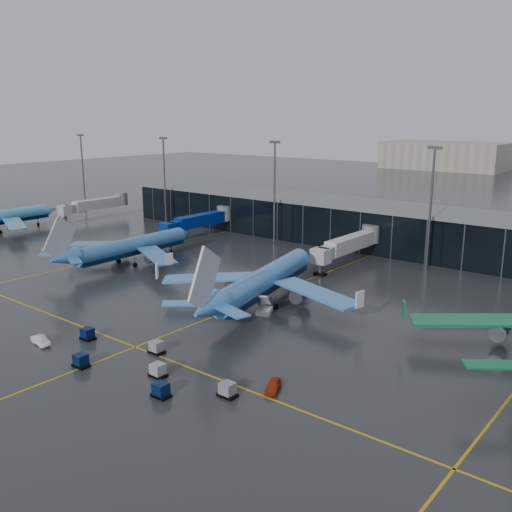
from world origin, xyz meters
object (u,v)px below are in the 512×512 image
Objects in this scene: airliner_arkefly at (132,236)px; airliner_klm_near at (265,266)px; service_van_white at (41,341)px; mobile_airstair at (264,309)px; service_van_red at (273,386)px; baggage_carts at (142,364)px.

airliner_arkefly is 39.50m from airliner_klm_near.
service_van_white is at bearing -124.09° from airliner_klm_near.
airliner_klm_near is at bearing 103.54° from mobile_airstair.
service_van_white is (26.12, -37.82, -5.41)m from airliner_arkefly.
mobile_airstair is at bearing -65.10° from airliner_klm_near.
mobile_airstair is at bearing -11.93° from airliner_arkefly.
service_van_red is (59.97, -28.24, -5.40)m from airliner_arkefly.
mobile_airstair is 26.94m from service_van_red.
airliner_arkefly is at bearing 145.40° from mobile_airstair.
service_van_red is 0.98× the size of service_van_white.
mobile_airstair reaches higher than baggage_carts.
baggage_carts is at bearing -95.08° from airliner_klm_near.
mobile_airstair is 1.00× the size of service_van_white.
service_van_white is at bearing -142.95° from mobile_airstair.
baggage_carts is (4.25, -30.57, -5.91)m from airliner_klm_near.
mobile_airstair is (3.21, -4.12, -5.90)m from airliner_klm_near.
service_van_red is 35.18m from service_van_white.
airliner_arkefly is 66.50m from service_van_red.
airliner_klm_near is 32.72m from service_van_red.
airliner_arkefly reaches higher than mobile_airstair.
service_van_white is (-33.85, -9.58, -0.01)m from service_van_red.
airliner_klm_near is 11.41× the size of service_van_white.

